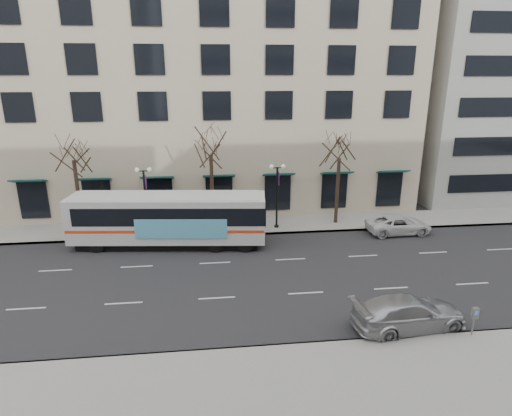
{
  "coord_description": "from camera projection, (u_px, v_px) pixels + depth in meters",
  "views": [
    {
      "loc": [
        -0.2,
        -23.35,
        11.82
      ],
      "look_at": [
        2.58,
        1.25,
        4.0
      ],
      "focal_mm": 30.0,
      "sensor_mm": 36.0,
      "label": 1
    }
  ],
  "objects": [
    {
      "name": "tree_far_left",
      "position": [
        72.0,
        147.0,
        30.96
      ],
      "size": [
        3.6,
        3.6,
        8.34
      ],
      "color": "black",
      "rests_on": "ground"
    },
    {
      "name": "building_hotel",
      "position": [
        187.0,
        71.0,
        41.78
      ],
      "size": [
        40.0,
        20.0,
        24.0
      ],
      "primitive_type": "cube",
      "color": "#C1B193",
      "rests_on": "ground"
    },
    {
      "name": "silver_car",
      "position": [
        409.0,
        313.0,
        20.57
      ],
      "size": [
        5.8,
        2.88,
        1.62
      ],
      "primitive_type": "imported",
      "rotation": [
        0.0,
        0.0,
        1.68
      ],
      "color": "#B1B4BA",
      "rests_on": "ground"
    },
    {
      "name": "tree_far_right",
      "position": [
        340.0,
        146.0,
        33.18
      ],
      "size": [
        3.6,
        3.6,
        8.06
      ],
      "color": "black",
      "rests_on": "ground"
    },
    {
      "name": "ground",
      "position": [
        216.0,
        279.0,
        25.71
      ],
      "size": [
        160.0,
        160.0,
        0.0
      ],
      "primitive_type": "plane",
      "color": "black",
      "rests_on": "ground"
    },
    {
      "name": "tree_far_mid",
      "position": [
        211.0,
        142.0,
        31.97
      ],
      "size": [
        3.6,
        3.6,
        8.55
      ],
      "color": "black",
      "rests_on": "ground"
    },
    {
      "name": "lamp_post_left",
      "position": [
        146.0,
        197.0,
        32.06
      ],
      "size": [
        1.22,
        0.45,
        5.21
      ],
      "color": "black",
      "rests_on": "ground"
    },
    {
      "name": "city_bus",
      "position": [
        169.0,
        218.0,
        30.25
      ],
      "size": [
        13.97,
        4.44,
        3.72
      ],
      "rotation": [
        0.0,
        0.0,
        -0.11
      ],
      "color": "silver",
      "rests_on": "ground"
    },
    {
      "name": "sidewalk_far",
      "position": [
        275.0,
        224.0,
        34.75
      ],
      "size": [
        80.0,
        4.0,
        0.15
      ],
      "primitive_type": "cube",
      "color": "gray",
      "rests_on": "ground"
    },
    {
      "name": "lamp_post_right",
      "position": [
        277.0,
        193.0,
        33.13
      ],
      "size": [
        1.22,
        0.45,
        5.21
      ],
      "color": "black",
      "rests_on": "ground"
    },
    {
      "name": "white_pickup",
      "position": [
        399.0,
        225.0,
        32.89
      ],
      "size": [
        4.97,
        2.37,
        1.37
      ],
      "primitive_type": "imported",
      "rotation": [
        0.0,
        0.0,
        1.59
      ],
      "color": "silver",
      "rests_on": "ground"
    },
    {
      "name": "pay_station",
      "position": [
        475.0,
        315.0,
        19.7
      ],
      "size": [
        0.3,
        0.21,
        1.39
      ],
      "rotation": [
        0.0,
        0.0,
        0.02
      ],
      "color": "slate",
      "rests_on": "sidewalk_near"
    }
  ]
}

